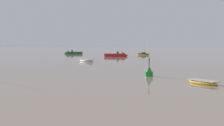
% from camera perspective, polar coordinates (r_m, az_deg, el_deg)
% --- Properties ---
extents(motorboat_moored_0, '(6.56, 4.90, 2.16)m').
position_cam_1_polar(motorboat_moored_0, '(105.97, -7.61, 1.85)').
color(motorboat_moored_0, '#23602D').
rests_on(motorboat_moored_0, ground).
extents(sailboat_moored_1, '(4.53, 1.75, 4.96)m').
position_cam_1_polar(sailboat_moored_1, '(96.14, 5.90, 1.62)').
color(sailboat_moored_1, gold).
rests_on(sailboat_moored_1, ground).
extents(rowboat_moored_2, '(3.44, 2.53, 0.52)m').
position_cam_1_polar(rowboat_moored_2, '(29.55, 16.83, -3.54)').
color(rowboat_moored_2, gold).
rests_on(rowboat_moored_2, ground).
extents(rowboat_moored_4, '(4.84, 3.45, 0.73)m').
position_cam_1_polar(rowboat_moored_4, '(62.57, -4.88, 0.45)').
color(rowboat_moored_4, white).
rests_on(rowboat_moored_4, ground).
extents(motorboat_moored_1, '(6.88, 5.39, 2.28)m').
position_cam_1_polar(motorboat_moored_1, '(85.80, 1.17, 1.44)').
color(motorboat_moored_1, red).
rests_on(motorboat_moored_1, ground).
extents(channel_buoy, '(0.90, 0.90, 2.30)m').
position_cam_1_polar(channel_buoy, '(35.05, 7.00, -1.75)').
color(channel_buoy, '#198C2D').
rests_on(channel_buoy, ground).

